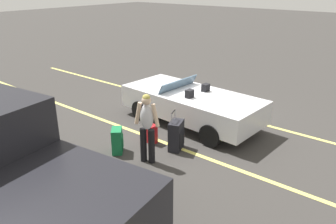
{
  "coord_description": "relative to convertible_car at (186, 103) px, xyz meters",
  "views": [
    {
      "loc": [
        -5.06,
        7.45,
        3.95
      ],
      "look_at": [
        -0.09,
        1.21,
        0.75
      ],
      "focal_mm": 35.51,
      "sensor_mm": 36.0,
      "label": 1
    }
  ],
  "objects": [
    {
      "name": "lot_line_mid",
      "position": [
        -0.21,
        1.49,
        -0.59
      ],
      "size": [
        18.0,
        0.12,
        0.01
      ],
      "primitive_type": "cube",
      "color": "#EAE066",
      "rests_on": "ground_plane"
    },
    {
      "name": "suitcase_medium_bright",
      "position": [
        0.18,
        2.59,
        -0.28
      ],
      "size": [
        0.45,
        0.46,
        0.62
      ],
      "rotation": [
        0.0,
        0.0,
        3.88
      ],
      "color": "#19723F",
      "rests_on": "ground_plane"
    },
    {
      "name": "suitcase_small_carryon",
      "position": [
        -0.09,
        1.69,
        -0.34
      ],
      "size": [
        0.37,
        0.25,
        0.5
      ],
      "rotation": [
        0.0,
        0.0,
        4.57
      ],
      "color": "red",
      "rests_on": "ground_plane"
    },
    {
      "name": "ground_plane",
      "position": [
        -0.21,
        0.01,
        -0.59
      ],
      "size": [
        80.0,
        80.0,
        0.0
      ],
      "primitive_type": "plane",
      "color": "#383533"
    },
    {
      "name": "lot_line_near",
      "position": [
        -0.21,
        -1.21,
        -0.59
      ],
      "size": [
        18.0,
        0.12,
        0.01
      ],
      "primitive_type": "cube",
      "color": "#EAE066",
      "rests_on": "ground_plane"
    },
    {
      "name": "suitcase_large_black",
      "position": [
        -0.84,
        1.57,
        -0.22
      ],
      "size": [
        0.43,
        0.55,
        1.0
      ],
      "rotation": [
        0.0,
        0.0,
        3.49
      ],
      "color": "black",
      "rests_on": "ground_plane"
    },
    {
      "name": "lot_line_far",
      "position": [
        -0.21,
        4.19,
        -0.59
      ],
      "size": [
        18.0,
        0.12,
        0.01
      ],
      "primitive_type": "cube",
      "color": "#EAE066",
      "rests_on": "ground_plane"
    },
    {
      "name": "convertible_car",
      "position": [
        0.0,
        0.0,
        0.0
      ],
      "size": [
        4.24,
        2.04,
        1.24
      ],
      "rotation": [
        0.0,
        0.0,
        -0.06
      ],
      "color": "silver",
      "rests_on": "ground_plane"
    },
    {
      "name": "traveler_person",
      "position": [
        -0.69,
        2.47,
        0.34
      ],
      "size": [
        0.6,
        0.32,
        1.65
      ],
      "rotation": [
        0.0,
        0.0,
        -1.23
      ],
      "color": "black",
      "rests_on": "ground_plane"
    }
  ]
}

